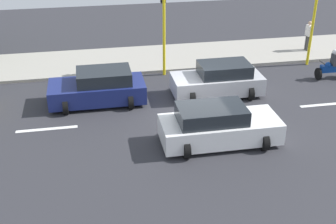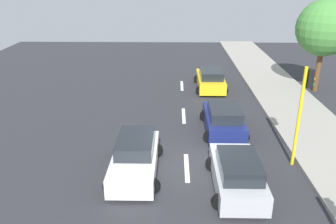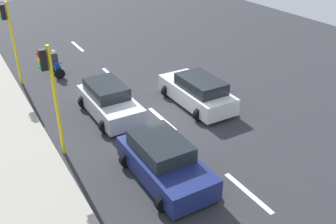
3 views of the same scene
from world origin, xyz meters
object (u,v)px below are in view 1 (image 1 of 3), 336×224
object	(u,v)px
pedestrian_near_signal	(308,35)
traffic_light_corner	(314,10)
car_white	(218,126)
car_dark_blue	(99,88)
motorcycle	(331,67)
traffic_light_midblock	(164,18)
car_silver	(218,80)

from	to	relation	value
pedestrian_near_signal	traffic_light_corner	bearing A→B (deg)	154.19
car_white	pedestrian_near_signal	size ratio (longest dim) A/B	2.61
car_dark_blue	pedestrian_near_signal	distance (m)	12.87
car_white	motorcycle	bearing A→B (deg)	-55.88
traffic_light_corner	traffic_light_midblock	size ratio (longest dim) A/B	1.00
car_silver	traffic_light_midblock	world-z (taller)	traffic_light_midblock
car_dark_blue	traffic_light_midblock	distance (m)	4.92
car_silver	traffic_light_corner	world-z (taller)	traffic_light_corner
car_white	car_silver	size ratio (longest dim) A/B	1.08
traffic_light_corner	traffic_light_midblock	bearing A→B (deg)	90.00
car_silver	pedestrian_near_signal	xyz separation A→B (m)	(4.64, -6.65, 0.35)
traffic_light_midblock	motorcycle	bearing A→B (deg)	-104.95
motorcycle	pedestrian_near_signal	bearing A→B (deg)	-9.31
car_silver	traffic_light_midblock	bearing A→B (deg)	34.35
car_white	pedestrian_near_signal	bearing A→B (deg)	-42.00
pedestrian_near_signal	traffic_light_corner	world-z (taller)	traffic_light_corner
motorcycle	pedestrian_near_signal	xyz separation A→B (m)	(3.84, -0.63, 0.42)
car_silver	car_dark_blue	bearing A→B (deg)	88.21
motorcycle	car_silver	bearing A→B (deg)	97.50
car_silver	pedestrian_near_signal	size ratio (longest dim) A/B	2.41
car_dark_blue	car_silver	distance (m)	5.41
car_silver	motorcycle	distance (m)	6.08
car_white	traffic_light_corner	world-z (taller)	traffic_light_corner
car_dark_blue	traffic_light_corner	distance (m)	11.79
traffic_light_corner	car_silver	bearing A→B (deg)	116.73
car_silver	traffic_light_midblock	xyz separation A→B (m)	(2.94, 2.01, 2.22)
motorcycle	car_dark_blue	bearing A→B (deg)	93.12
car_white	traffic_light_corner	distance (m)	10.24
car_silver	motorcycle	world-z (taller)	motorcycle
pedestrian_near_signal	car_silver	bearing A→B (deg)	124.87
car_silver	traffic_light_corner	bearing A→B (deg)	-63.27
car_white	traffic_light_midblock	xyz separation A→B (m)	(7.06, 0.77, 2.22)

